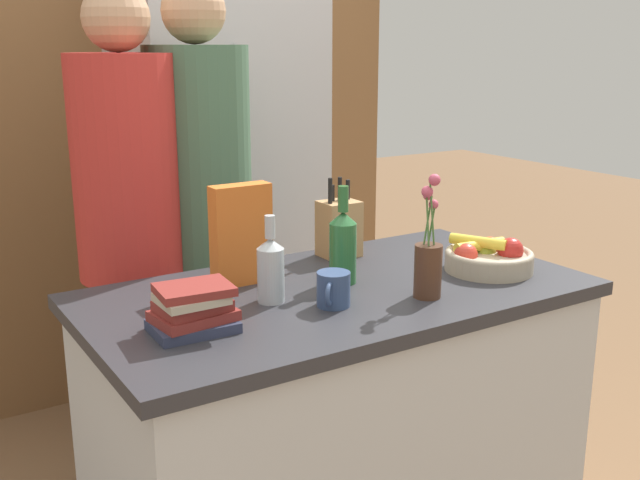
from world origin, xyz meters
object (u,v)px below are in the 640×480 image
coffee_mug (333,289)px  book_stack (193,310)px  refrigerator (220,191)px  person_at_sink (130,232)px  flower_vase (428,262)px  bottle_oil (343,245)px  bottle_vinegar (271,268)px  knife_block (339,228)px  cereal_box (241,235)px  fruit_bowl (488,257)px  person_in_blue (202,217)px

coffee_mug → book_stack: bearing=175.5°
refrigerator → person_at_sink: size_ratio=1.09×
flower_vase → person_at_sink: size_ratio=0.19×
coffee_mug → bottle_oil: size_ratio=0.38×
refrigerator → bottle_vinegar: size_ratio=8.17×
flower_vase → coffee_mug: 0.27m
knife_block → cereal_box: 0.41m
fruit_bowl → person_at_sink: 1.15m
bottle_oil → person_in_blue: person_in_blue is taller
book_stack → knife_block: bearing=28.9°
cereal_box → bottle_vinegar: size_ratio=1.22×
cereal_box → book_stack: cereal_box is taller
book_stack → cereal_box: bearing=45.8°
flower_vase → coffee_mug: flower_vase is taller
cereal_box → person_in_blue: 0.50m
bottle_vinegar → person_at_sink: bearing=104.5°
person_in_blue → cereal_box: bearing=-104.9°
bottle_oil → bottle_vinegar: bottle_oil is taller
book_stack → bottle_oil: (0.52, 0.13, 0.06)m
fruit_bowl → cereal_box: bearing=157.5°
book_stack → person_in_blue: person_in_blue is taller
knife_block → bottle_vinegar: (-0.40, -0.28, -0.00)m
person_in_blue → flower_vase: bearing=-76.4°
person_in_blue → bottle_vinegar: bearing=-102.6°
knife_block → person_at_sink: bearing=147.2°
fruit_bowl → person_at_sink: size_ratio=0.15×
coffee_mug → bottle_oil: bottle_oil is taller
person_at_sink → person_in_blue: 0.27m
refrigerator → book_stack: refrigerator is taller
flower_vase → bottle_vinegar: (-0.38, 0.19, -0.00)m
person_at_sink → fruit_bowl: bearing=-29.3°
coffee_mug → knife_block: bearing=54.5°
knife_block → bottle_oil: bearing=-121.5°
refrigerator → person_at_sink: refrigerator is taller
bottle_vinegar → flower_vase: bearing=-26.9°
fruit_bowl → flower_vase: size_ratio=0.78×
bottle_oil → book_stack: bearing=-166.4°
refrigerator → cereal_box: size_ratio=6.70×
flower_vase → coffee_mug: size_ratio=3.20×
refrigerator → bottle_oil: bearing=-98.9°
cereal_box → refrigerator: bearing=68.1°
coffee_mug → person_at_sink: 0.82m
refrigerator → person_at_sink: (-0.62, -0.65, 0.04)m
fruit_bowl → refrigerator: bearing=100.1°
coffee_mug → bottle_vinegar: size_ratio=0.45×
coffee_mug → fruit_bowl: bearing=2.0°
knife_block → cereal_box: bearing=-167.0°
coffee_mug → bottle_vinegar: bottle_vinegar is taller
coffee_mug → book_stack: size_ratio=0.52×
flower_vase → person_in_blue: size_ratio=0.19×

